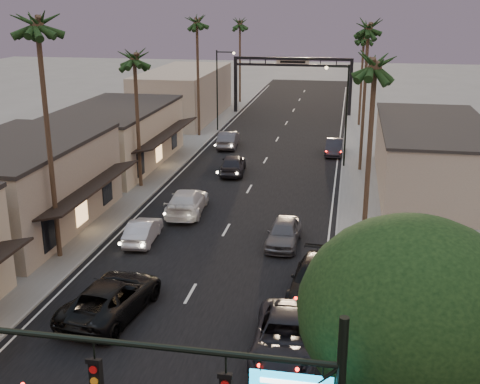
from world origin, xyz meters
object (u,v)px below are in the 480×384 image
at_px(curbside_near, 285,337).
at_px(curbside_black, 315,279).
at_px(palm_lc, 134,53).
at_px(palm_ra, 376,58).
at_px(palm_lb, 36,17).
at_px(corner_tree, 413,320).
at_px(oncoming_silver, 143,231).
at_px(palm_rc, 364,35).
at_px(palm_far, 240,21).
at_px(palm_ld, 197,18).
at_px(arch, 293,71).
at_px(oncoming_pickup, 112,297).
at_px(streetlight_right, 344,108).
at_px(streetlight_left, 220,84).
at_px(palm_rb, 369,23).

height_order(curbside_near, curbside_black, curbside_black).
distance_m(palm_lc, curbside_black, 23.73).
bearing_deg(palm_ra, palm_lb, -173.37).
bearing_deg(corner_tree, oncoming_silver, 128.49).
xyz_separation_m(palm_ra, oncoming_silver, (-13.25, 1.22, -10.73)).
height_order(palm_rc, palm_far, palm_far).
distance_m(palm_lb, palm_ld, 33.01).
relative_size(arch, oncoming_pickup, 2.41).
relative_size(arch, curbside_black, 2.72).
xyz_separation_m(palm_lc, palm_rc, (17.20, 28.00, 0.00)).
bearing_deg(streetlight_right, streetlight_left, 136.79).
xyz_separation_m(palm_lb, palm_ra, (17.20, 2.00, -1.94)).
xyz_separation_m(streetlight_right, oncoming_pickup, (-10.01, -28.68, -4.45)).
distance_m(corner_tree, arch, 63.26).
bearing_deg(palm_rb, arch, 108.30).
distance_m(streetlight_left, curbside_near, 45.44).
height_order(palm_lb, palm_ld, palm_lb).
height_order(palm_ld, curbside_black, palm_ld).
distance_m(streetlight_left, palm_ld, 7.88).
relative_size(palm_rb, oncoming_silver, 3.29).
relative_size(palm_lb, palm_lc, 1.25).
distance_m(streetlight_left, palm_ra, 37.87).
xyz_separation_m(streetlight_right, palm_lc, (-15.52, -9.00, 5.14)).
distance_m(palm_ra, oncoming_pickup, 17.53).
height_order(palm_ra, palm_rc, palm_ra).
height_order(streetlight_right, palm_lc, palm_lc).
bearing_deg(curbside_black, arch, 101.80).
relative_size(palm_lb, curbside_black, 2.72).
xyz_separation_m(palm_lc, palm_ra, (17.20, -12.00, 0.97)).
relative_size(streetlight_right, streetlight_left, 1.00).
relative_size(streetlight_right, palm_rc, 0.74).
height_order(streetlight_right, streetlight_left, same).
xyz_separation_m(corner_tree, streetlight_right, (-2.56, 37.55, -0.65)).
relative_size(palm_ld, curbside_black, 2.54).
bearing_deg(palm_ra, corner_tree, -86.97).
xyz_separation_m(corner_tree, streetlight_left, (-16.40, 50.55, -0.65)).
xyz_separation_m(streetlight_left, curbside_near, (12.24, -43.52, -4.53)).
distance_m(palm_ld, oncoming_pickup, 40.74).
bearing_deg(oncoming_pickup, corner_tree, 152.28).
height_order(palm_rc, oncoming_silver, palm_rc).
xyz_separation_m(streetlight_left, palm_ld, (-1.68, -3.00, 7.09)).
bearing_deg(streetlight_left, palm_ld, -119.25).
bearing_deg(oncoming_silver, streetlight_right, -124.62).
relative_size(palm_lb, palm_far, 1.15).
bearing_deg(streetlight_right, palm_lc, -149.89).
height_order(palm_rc, curbside_near, palm_rc).
bearing_deg(oncoming_pickup, arch, -85.80).
height_order(arch, oncoming_silver, arch).
height_order(streetlight_left, palm_rc, palm_rc).
xyz_separation_m(palm_far, curbside_near, (13.62, -63.52, -10.65)).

